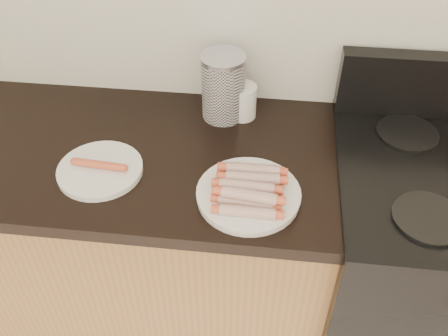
# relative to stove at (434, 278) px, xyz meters

# --- Properties ---
(cabinet_base) EXTENTS (2.20, 0.59, 0.86)m
(cabinet_base) POSITION_rel_stove_xyz_m (-1.48, 0.01, -0.03)
(cabinet_base) COLOR #935732
(cabinet_base) RESTS_ON floor
(stove) EXTENTS (0.76, 0.65, 0.91)m
(stove) POSITION_rel_stove_xyz_m (0.00, 0.00, 0.00)
(stove) COLOR black
(stove) RESTS_ON floor
(burner_near_left) EXTENTS (0.18, 0.18, 0.01)m
(burner_near_left) POSITION_rel_stove_xyz_m (-0.17, -0.17, 0.46)
(burner_near_left) COLOR black
(burner_near_left) RESTS_ON stove
(burner_far_left) EXTENTS (0.18, 0.18, 0.01)m
(burner_far_left) POSITION_rel_stove_xyz_m (-0.17, 0.17, 0.46)
(burner_far_left) COLOR black
(burner_far_left) RESTS_ON stove
(main_plate) EXTENTS (0.35, 0.35, 0.02)m
(main_plate) POSITION_rel_stove_xyz_m (-0.62, -0.14, 0.45)
(main_plate) COLOR white
(main_plate) RESTS_ON counter_slab
(side_plate) EXTENTS (0.30, 0.30, 0.02)m
(side_plate) POSITION_rel_stove_xyz_m (-1.03, -0.08, 0.45)
(side_plate) COLOR silver
(side_plate) RESTS_ON counter_slab
(hotdog_pile) EXTENTS (0.14, 0.20, 0.05)m
(hotdog_pile) POSITION_rel_stove_xyz_m (-0.62, -0.14, 0.49)
(hotdog_pile) COLOR maroon
(hotdog_pile) RESTS_ON main_plate
(plain_sausages) EXTENTS (0.14, 0.03, 0.02)m
(plain_sausages) POSITION_rel_stove_xyz_m (-1.03, -0.08, 0.47)
(plain_sausages) COLOR #B75A3A
(plain_sausages) RESTS_ON side_plate
(canister) EXTENTS (0.13, 0.13, 0.21)m
(canister) POSITION_rel_stove_xyz_m (-0.72, 0.22, 0.55)
(canister) COLOR white
(canister) RESTS_ON counter_slab
(mug) EXTENTS (0.11, 0.11, 0.11)m
(mug) POSITION_rel_stove_xyz_m (-0.67, 0.22, 0.50)
(mug) COLOR white
(mug) RESTS_ON counter_slab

